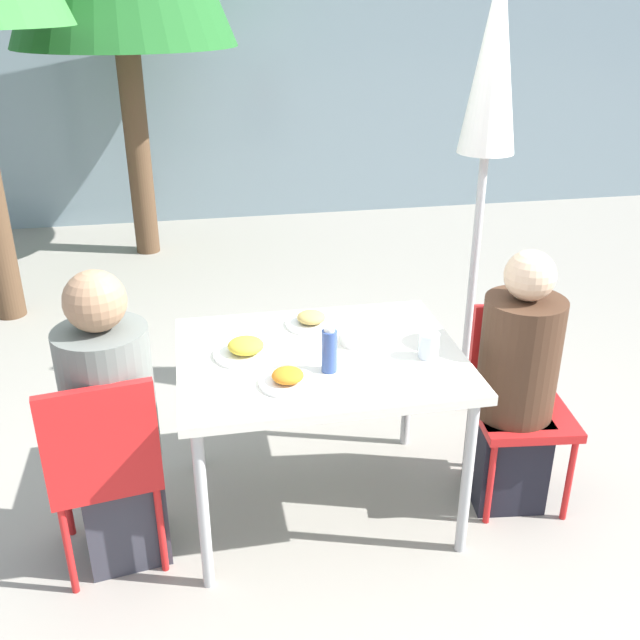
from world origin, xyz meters
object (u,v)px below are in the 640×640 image
person_left (113,429)px  salad_bowl (358,337)px  chair_left (104,460)px  person_right (515,389)px  chair_right (519,389)px  bottle (329,350)px  drinking_cup (429,345)px  closed_umbrella (491,95)px

person_left → salad_bowl: person_left is taller
chair_left → person_right: (1.68, 0.11, 0.05)m
person_left → salad_bowl: size_ratio=8.49×
person_right → salad_bowl: 0.71m
chair_left → person_left: bearing=58.1°
chair_right → person_right: bearing=58.1°
person_left → chair_right: person_left is taller
person_left → person_right: bearing=-7.8°
chair_left → chair_right: same height
person_right → salad_bowl: size_ratio=8.18×
person_right → person_left: bearing=7.8°
chair_right → salad_bowl: (-0.71, 0.09, 0.28)m
bottle → salad_bowl: size_ratio=1.31×
person_left → person_right: person_left is taller
chair_right → drinking_cup: (-0.46, -0.08, 0.30)m
person_left → chair_right: size_ratio=1.41×
chair_right → salad_bowl: bearing=-0.6°
closed_umbrella → bottle: (-0.97, -0.95, -0.79)m
person_right → closed_umbrella: bearing=-93.3°
chair_left → salad_bowl: bearing=6.5°
chair_left → closed_umbrella: bearing=20.2°
bottle → drinking_cup: size_ratio=1.80×
person_right → drinking_cup: 0.47m
person_left → chair_right: bearing=-5.3°
closed_umbrella → salad_bowl: (-0.81, -0.74, -0.85)m
chair_left → salad_bowl: chair_left is taller
chair_right → bottle: bearing=14.8°
person_left → bottle: person_left is taller
drinking_cup → salad_bowl: drinking_cup is taller
chair_right → person_right: size_ratio=0.74×
chair_left → bottle: bearing=-4.3°
chair_left → closed_umbrella: (1.84, 1.02, 1.13)m
chair_right → closed_umbrella: (0.10, 0.83, 1.13)m
person_left → person_right: (1.64, 0.03, -0.02)m
chair_right → salad_bowl: chair_right is taller
person_right → bottle: bearing=10.2°
chair_right → person_right: (-0.06, -0.07, 0.05)m
bottle → drinking_cup: bottle is taller
chair_right → person_right: person_right is taller
chair_left → salad_bowl: size_ratio=6.04×
person_left → drinking_cup: bearing=-8.0°
salad_bowl → person_left: bearing=-169.0°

